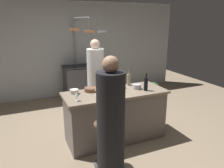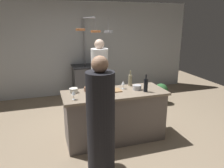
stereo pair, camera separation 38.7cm
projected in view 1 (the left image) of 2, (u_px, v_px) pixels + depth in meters
name	position (u px, v px, depth m)	size (l,w,h in m)	color
ground_plane	(115.00, 138.00, 4.03)	(9.00, 9.00, 0.00)	gray
back_wall	(74.00, 49.00, 6.17)	(6.40, 0.16, 2.60)	#B2B7BC
kitchen_island	(115.00, 115.00, 3.90)	(1.80, 0.72, 0.90)	slate
stove_range	(79.00, 82.00, 6.06)	(0.80, 0.64, 0.89)	#47474C
chef	(96.00, 82.00, 4.72)	(0.36, 0.36, 1.72)	white
bar_stool_left	(103.00, 142.00, 3.19)	(0.28, 0.28, 0.68)	#4C4C51
guest_left	(111.00, 127.00, 2.77)	(0.36, 0.36, 1.70)	black
overhead_pot_rack	(83.00, 40.00, 5.32)	(0.86, 1.36, 2.17)	gray
potted_plant	(153.00, 90.00, 5.80)	(0.36, 0.36, 0.52)	brown
cutting_board	(112.00, 91.00, 3.81)	(0.32, 0.22, 0.02)	#997047
pepper_mill	(101.00, 84.00, 3.89)	(0.05, 0.05, 0.21)	#382319
wine_bottle_red	(107.00, 90.00, 3.42)	(0.07, 0.07, 0.33)	#143319
wine_bottle_dark	(146.00, 84.00, 3.81)	(0.07, 0.07, 0.31)	black
wine_bottle_white	(129.00, 80.00, 4.13)	(0.07, 0.07, 0.29)	gray
wine_glass_near_left_guest	(97.00, 89.00, 3.58)	(0.07, 0.07, 0.15)	silver
wine_glass_by_chef	(123.00, 83.00, 3.93)	(0.07, 0.07, 0.15)	silver
wine_glass_near_right_guest	(77.00, 94.00, 3.32)	(0.07, 0.07, 0.15)	silver
mixing_bowl_wooden	(91.00, 89.00, 3.79)	(0.21, 0.21, 0.07)	brown
mixing_bowl_ceramic	(74.00, 92.00, 3.66)	(0.14, 0.14, 0.08)	silver
mixing_bowl_steel	(137.00, 87.00, 3.93)	(0.15, 0.15, 0.08)	#B7B7BC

